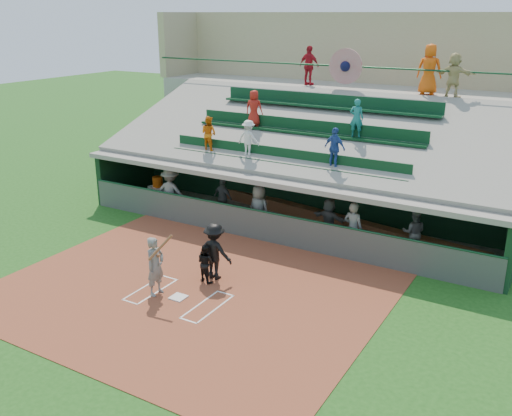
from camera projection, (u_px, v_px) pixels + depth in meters
The scene contains 22 objects.
ground at pixel (178, 298), 16.35m from camera, with size 100.00×100.00×0.00m, color #1B4D15.
dirt_slab at pixel (189, 291), 16.75m from camera, with size 11.00×9.00×0.02m, color brown.
home_plate at pixel (178, 297), 16.34m from camera, with size 0.43×0.43×0.03m, color silver.
batters_box_chalk at pixel (178, 298), 16.34m from camera, with size 2.65×1.85×0.01m.
dugout_floor at pixel (287, 226), 21.85m from camera, with size 16.00×3.50×0.04m, color gray.
concourse_slab at pixel (354, 136), 26.62m from camera, with size 20.00×3.00×4.60m, color gray.
grandstand at pixel (328, 149), 24.19m from camera, with size 20.40×10.40×7.80m.
batter_at_plate at pixel (155, 266), 16.29m from camera, with size 0.85×0.75×1.95m.
catcher at pixel (206, 263), 17.18m from camera, with size 0.58×0.45×1.19m, color black.
home_umpire at pixel (215, 251), 17.30m from camera, with size 1.14×0.66×1.76m, color black.
dugout_bench at pixel (301, 212), 22.69m from camera, with size 14.91×0.45×0.45m, color #925A35.
white_table at pixel (159, 195), 24.25m from camera, with size 0.84×0.63×0.74m, color silver.
water_cooler at pixel (158, 182), 24.11m from camera, with size 0.43×0.43×0.43m, color #D3530C.
dugout_player_a at pixel (171, 192), 22.54m from camera, with size 1.29×0.74×2.00m, color #5A5C57.
dugout_player_b at pixel (223, 197), 22.62m from camera, with size 0.91×0.38×1.56m, color #525551.
dugout_player_c at pixel (259, 209), 20.86m from camera, with size 0.88×0.58×1.81m, color #595C57.
dugout_player_d at pixel (329, 220), 20.14m from camera, with size 1.47×0.47×1.58m, color #535550.
dugout_player_e at pixel (353, 229), 18.91m from camera, with size 0.68×0.45×1.86m, color #5E615B.
dugout_player_f at pixel (414, 232), 18.98m from camera, with size 0.77×0.60×1.58m, color #5D5F5A.
concourse_staff_a at pixel (309, 66), 26.00m from camera, with size 1.03×0.43×1.76m, color #AE1320.
concourse_staff_b at pixel (429, 69), 22.96m from camera, with size 0.98×0.64×2.01m, color #E6540D.
concourse_staff_c at pixel (454, 75), 22.27m from camera, with size 1.59×0.51×1.72m, color tan.
Camera 1 is at (9.32, -11.49, 7.76)m, focal length 40.00 mm.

